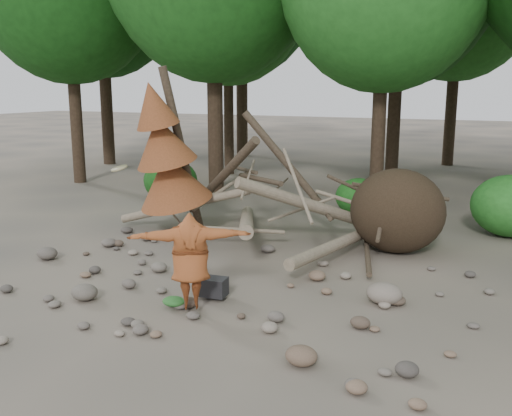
% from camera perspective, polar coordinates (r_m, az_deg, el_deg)
% --- Properties ---
extents(ground, '(120.00, 120.00, 0.00)m').
position_cam_1_polar(ground, '(10.85, -4.55, -8.66)').
color(ground, '#514C44').
rests_on(ground, ground).
extents(deadfall_pile, '(8.55, 5.24, 3.30)m').
position_cam_1_polar(deadfall_pile, '(13.73, 11.52, -0.28)').
color(deadfall_pile, '#332619').
rests_on(deadfall_pile, ground).
extents(dead_conifer, '(2.06, 2.16, 4.35)m').
position_cam_1_polar(dead_conifer, '(14.75, -8.98, 5.25)').
color(dead_conifer, '#4C3F30').
rests_on(dead_conifer, ground).
extents(bush_left, '(1.80, 1.80, 1.44)m').
position_cam_1_polar(bush_left, '(19.41, -8.55, 2.75)').
color(bush_left, '#185215').
rests_on(bush_left, ground).
extents(bush_mid, '(1.40, 1.40, 1.12)m').
position_cam_1_polar(bush_mid, '(17.48, 10.23, 1.12)').
color(bush_mid, '#21681E').
rests_on(bush_mid, ground).
extents(bush_right, '(2.00, 2.00, 1.60)m').
position_cam_1_polar(bush_right, '(16.14, 24.12, 0.20)').
color(bush_right, '#2A7B26').
rests_on(bush_right, ground).
extents(frisbee_thrower, '(2.64, 1.54, 2.41)m').
position_cam_1_polar(frisbee_thrower, '(9.82, -6.60, -5.25)').
color(frisbee_thrower, '#954821').
rests_on(frisbee_thrower, ground).
extents(backpack, '(0.54, 0.38, 0.34)m').
position_cam_1_polar(backpack, '(10.62, -4.33, -8.15)').
color(backpack, black).
rests_on(backpack, ground).
extents(cloth_green, '(0.42, 0.35, 0.16)m').
position_cam_1_polar(cloth_green, '(10.29, -8.21, -9.48)').
color(cloth_green, '#286428').
rests_on(cloth_green, ground).
extents(cloth_orange, '(0.32, 0.26, 0.12)m').
position_cam_1_polar(cloth_orange, '(10.86, -4.89, -8.33)').
color(cloth_orange, '#AC431D').
rests_on(cloth_orange, ground).
extents(boulder_front_left, '(0.50, 0.45, 0.30)m').
position_cam_1_polar(boulder_front_left, '(10.99, -16.78, -8.06)').
color(boulder_front_left, '#625B52').
rests_on(boulder_front_left, ground).
extents(boulder_front_right, '(0.46, 0.42, 0.28)m').
position_cam_1_polar(boulder_front_right, '(8.28, 4.55, -14.51)').
color(boulder_front_right, brown).
rests_on(boulder_front_right, ground).
extents(boulder_mid_right, '(0.64, 0.58, 0.39)m').
position_cam_1_polar(boulder_mid_right, '(10.60, 12.70, -8.33)').
color(boulder_mid_right, gray).
rests_on(boulder_mid_right, ground).
extents(boulder_mid_left, '(0.47, 0.42, 0.28)m').
position_cam_1_polar(boulder_mid_left, '(13.73, -20.16, -4.28)').
color(boulder_mid_left, '#5A534B').
rests_on(boulder_mid_left, ground).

